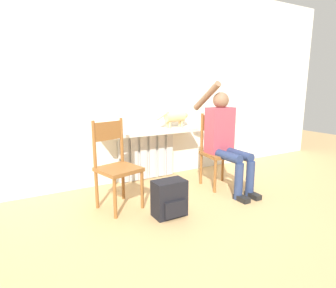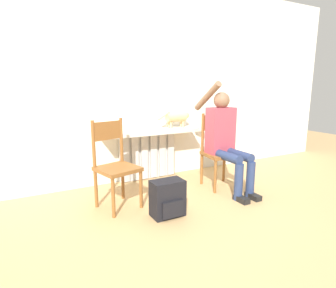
{
  "view_description": "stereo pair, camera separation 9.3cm",
  "coord_description": "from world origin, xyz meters",
  "px_view_note": "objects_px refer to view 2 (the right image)",
  "views": [
    {
      "loc": [
        -1.64,
        -2.33,
        1.3
      ],
      "look_at": [
        0.0,
        0.55,
        0.61
      ],
      "focal_mm": 30.0,
      "sensor_mm": 36.0,
      "label": 1
    },
    {
      "loc": [
        -1.56,
        -2.38,
        1.3
      ],
      "look_at": [
        0.0,
        0.55,
        0.61
      ],
      "focal_mm": 30.0,
      "sensor_mm": 36.0,
      "label": 2
    }
  ],
  "objects_px": {
    "backpack": "(168,199)",
    "chair_right": "(219,150)",
    "cat": "(177,118)",
    "person": "(225,136)",
    "chair_left": "(115,164)"
  },
  "relations": [
    {
      "from": "backpack",
      "to": "chair_right",
      "type": "bearing_deg",
      "value": 25.23
    },
    {
      "from": "chair_right",
      "to": "backpack",
      "type": "bearing_deg",
      "value": -148.47
    },
    {
      "from": "chair_right",
      "to": "cat",
      "type": "xyz_separation_m",
      "value": [
        -0.29,
        0.59,
        0.38
      ]
    },
    {
      "from": "cat",
      "to": "backpack",
      "type": "xyz_separation_m",
      "value": [
        -0.71,
        -1.06,
        -0.68
      ]
    },
    {
      "from": "chair_right",
      "to": "person",
      "type": "bearing_deg",
      "value": -85.78
    },
    {
      "from": "cat",
      "to": "backpack",
      "type": "bearing_deg",
      "value": -123.78
    },
    {
      "from": "chair_left",
      "to": "backpack",
      "type": "bearing_deg",
      "value": -65.51
    },
    {
      "from": "backpack",
      "to": "chair_left",
      "type": "bearing_deg",
      "value": 129.45
    },
    {
      "from": "cat",
      "to": "backpack",
      "type": "distance_m",
      "value": 1.44
    },
    {
      "from": "person",
      "to": "backpack",
      "type": "bearing_deg",
      "value": -160.78
    },
    {
      "from": "chair_left",
      "to": "cat",
      "type": "bearing_deg",
      "value": 13.22
    },
    {
      "from": "chair_left",
      "to": "cat",
      "type": "distance_m",
      "value": 1.3
    },
    {
      "from": "backpack",
      "to": "person",
      "type": "bearing_deg",
      "value": 19.22
    },
    {
      "from": "chair_right",
      "to": "backpack",
      "type": "xyz_separation_m",
      "value": [
        -1.0,
        -0.47,
        -0.3
      ]
    },
    {
      "from": "chair_right",
      "to": "person",
      "type": "relative_size",
      "value": 0.7
    }
  ]
}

